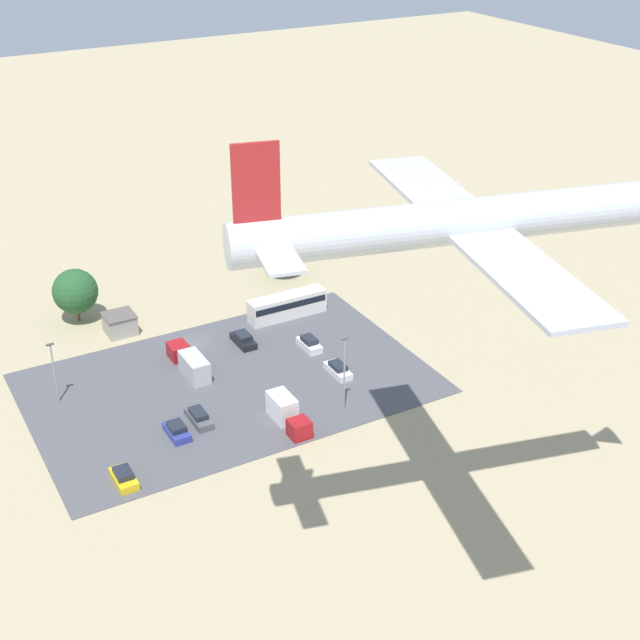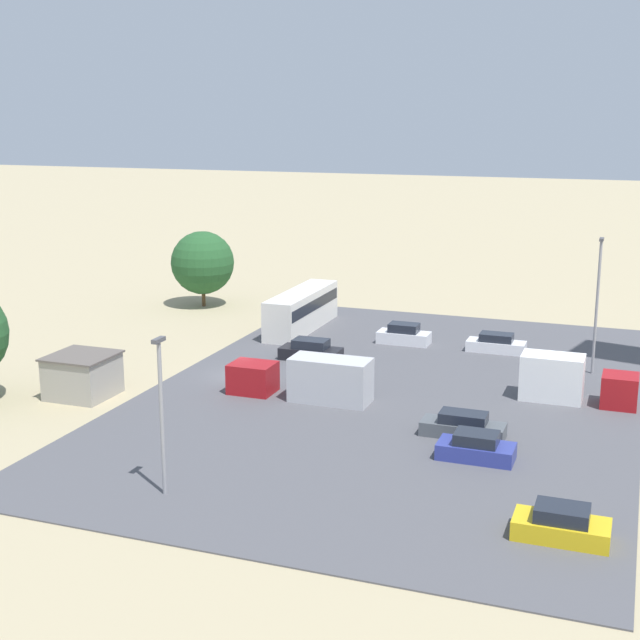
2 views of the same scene
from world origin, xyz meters
TOP-DOWN VIEW (x-y plane):
  - ground_plane at (0.00, 0.00)m, footprint 400.00×400.00m
  - parking_lot_surface at (0.00, 11.41)m, footprint 47.44×31.06m
  - shed_building at (7.46, -7.49)m, footprint 4.06×4.05m
  - bus at (-14.27, -0.64)m, footprint 11.22×2.58m
  - parked_car_0 at (17.37, 23.79)m, footprint 2.00×4.12m
  - parked_car_1 at (-12.62, 8.75)m, footprint 1.83×4.14m
  - parked_car_2 at (6.43, 17.32)m, footprint 1.77×4.76m
  - parked_car_3 at (-12.66, 16.08)m, footprint 1.79×4.45m
  - parked_car_4 at (9.57, 18.64)m, footprint 2.00×4.06m
  - parked_car_5 at (-5.62, 3.46)m, footprint 1.97×4.57m
  - parked_truck_0 at (-2.20, 22.49)m, footprint 2.31×7.20m
  - parked_truck_1 at (3.10, 6.57)m, footprint 2.35×9.42m
  - tree_apron_mid at (-19.92, -12.90)m, footprint 5.97×5.97m
  - light_pole_lot_centre at (19.21, 5.30)m, footprint 0.90×0.28m
  - light_pole_lot_edge at (-9.14, 23.43)m, footprint 0.90×0.28m

SIDE VIEW (x-z plane):
  - ground_plane at x=0.00m, z-range 0.00..0.00m
  - parking_lot_surface at x=0.00m, z-range 0.00..0.08m
  - parked_car_2 at x=6.43m, z-range -0.04..1.39m
  - parked_car_3 at x=-12.66m, z-range -0.04..1.40m
  - parked_car_4 at x=9.57m, z-range -0.04..1.44m
  - parked_car_0 at x=17.37m, z-range -0.05..1.47m
  - parked_car_5 at x=-5.62m, z-range -0.05..1.51m
  - parked_car_1 at x=-12.62m, z-range -0.06..1.57m
  - parked_truck_1 at x=3.10m, z-range -0.04..2.79m
  - shed_building at x=7.46m, z-range 0.01..2.81m
  - parked_truck_0 at x=-2.20m, z-range -0.04..2.89m
  - bus at x=-14.27m, z-range 0.21..3.50m
  - tree_apron_mid at x=-19.92m, z-range 0.60..7.78m
  - light_pole_lot_centre at x=19.21m, z-range 0.51..8.31m
  - light_pole_lot_edge at x=-9.14m, z-range 0.52..10.17m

